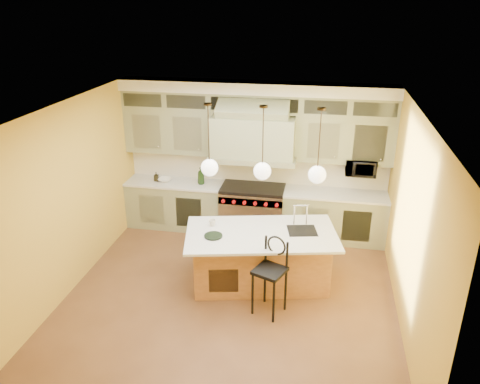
% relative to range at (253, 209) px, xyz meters
% --- Properties ---
extents(floor, '(5.00, 5.00, 0.00)m').
position_rel_range_xyz_m(floor, '(0.00, -2.14, -0.49)').
color(floor, '#56351D').
rests_on(floor, ground).
extents(ceiling, '(5.00, 5.00, 0.00)m').
position_rel_range_xyz_m(ceiling, '(0.00, -2.14, 2.41)').
color(ceiling, white).
rests_on(ceiling, wall_back).
extents(wall_back, '(5.00, 0.00, 5.00)m').
position_rel_range_xyz_m(wall_back, '(0.00, 0.36, 0.96)').
color(wall_back, gold).
rests_on(wall_back, ground).
extents(wall_front, '(5.00, 0.00, 5.00)m').
position_rel_range_xyz_m(wall_front, '(0.00, -4.64, 0.96)').
color(wall_front, gold).
rests_on(wall_front, ground).
extents(wall_left, '(0.00, 5.00, 5.00)m').
position_rel_range_xyz_m(wall_left, '(-2.50, -2.14, 0.96)').
color(wall_left, gold).
rests_on(wall_left, ground).
extents(wall_right, '(0.00, 5.00, 5.00)m').
position_rel_range_xyz_m(wall_right, '(2.50, -2.14, 0.96)').
color(wall_right, gold).
rests_on(wall_right, ground).
extents(back_cabinetry, '(5.00, 0.77, 2.90)m').
position_rel_range_xyz_m(back_cabinetry, '(0.00, 0.09, 0.94)').
color(back_cabinetry, '#969870').
rests_on(back_cabinetry, floor).
extents(range, '(1.20, 0.74, 0.96)m').
position_rel_range_xyz_m(range, '(0.00, 0.00, 0.00)').
color(range, silver).
rests_on(range, floor).
extents(kitchen_island, '(2.53, 1.71, 1.35)m').
position_rel_range_xyz_m(kitchen_island, '(0.41, -1.69, -0.01)').
color(kitchen_island, '#925B33').
rests_on(kitchen_island, floor).
extents(counter_stool, '(0.54, 0.54, 1.18)m').
position_rel_range_xyz_m(counter_stool, '(0.65, -2.41, 0.19)').
color(counter_stool, black).
rests_on(counter_stool, floor).
extents(microwave, '(0.54, 0.37, 0.30)m').
position_rel_range_xyz_m(microwave, '(1.95, 0.11, 0.96)').
color(microwave, black).
rests_on(microwave, back_cabinetry).
extents(oil_bottle_a, '(0.14, 0.14, 0.34)m').
position_rel_range_xyz_m(oil_bottle_a, '(-1.02, 0.01, 0.63)').
color(oil_bottle_a, '#1A3213').
rests_on(oil_bottle_a, back_cabinetry).
extents(oil_bottle_b, '(0.09, 0.09, 0.18)m').
position_rel_range_xyz_m(oil_bottle_b, '(-1.92, 0.01, 0.55)').
color(oil_bottle_b, black).
rests_on(oil_bottle_b, back_cabinetry).
extents(fruit_bowl, '(0.28, 0.28, 0.06)m').
position_rel_range_xyz_m(fruit_bowl, '(-1.74, 0.01, 0.49)').
color(fruit_bowl, white).
rests_on(fruit_bowl, back_cabinetry).
extents(cup, '(0.11, 0.11, 0.10)m').
position_rel_range_xyz_m(cup, '(-0.39, -1.64, 0.49)').
color(cup, silver).
rests_on(cup, kitchen_island).
extents(pendant_left, '(0.26, 0.26, 1.11)m').
position_rel_range_xyz_m(pendant_left, '(-0.40, -1.69, 1.46)').
color(pendant_left, '#2D2319').
rests_on(pendant_left, ceiling).
extents(pendant_center, '(0.26, 0.26, 1.11)m').
position_rel_range_xyz_m(pendant_center, '(0.40, -1.69, 1.46)').
color(pendant_center, '#2D2319').
rests_on(pendant_center, ceiling).
extents(pendant_right, '(0.26, 0.26, 1.11)m').
position_rel_range_xyz_m(pendant_right, '(1.20, -1.69, 1.46)').
color(pendant_right, '#2D2319').
rests_on(pendant_right, ceiling).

